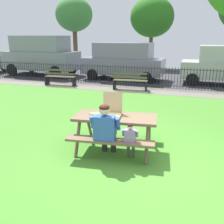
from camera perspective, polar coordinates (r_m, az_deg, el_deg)
ground at (r=6.66m, az=11.81°, el=-4.68°), size 28.00×11.44×0.02m
cobblestone_walkway at (r=11.46m, az=14.69°, el=4.47°), size 28.00×1.40×0.01m
street_asphalt at (r=15.72m, az=15.75°, el=7.78°), size 28.00×7.27×0.01m
picnic_table_foreground at (r=5.40m, az=0.74°, el=-2.70°), size 1.95×1.67×0.79m
pizza_box_open at (r=5.39m, az=-0.08°, el=0.23°), size 0.50×0.54×0.49m
pizza_slice_on_table at (r=5.52m, az=-4.20°, el=-0.34°), size 0.22×0.25×0.02m
adult_at_table at (r=4.94m, az=-1.52°, el=-3.93°), size 0.63×0.62×1.19m
child_at_table at (r=4.89m, az=4.29°, el=-6.11°), size 0.33×0.33×0.83m
iron_fence_streetside at (r=12.05m, az=15.11°, el=7.63°), size 21.17×0.03×1.03m
park_bench_left at (r=12.91m, az=-12.07°, el=7.97°), size 1.63×0.58×0.85m
park_bench_center at (r=11.54m, az=4.25°, el=7.21°), size 1.62×0.55×0.85m
parked_car_left at (r=16.57m, az=-16.25°, el=12.78°), size 4.76×2.20×2.46m
parked_car_center at (r=14.31m, az=2.67°, el=11.97°), size 4.66×2.08×2.08m
parked_car_right at (r=13.89m, az=24.17°, el=9.97°), size 3.94×1.90×1.98m
far_tree_left at (r=22.90m, az=-8.87°, el=21.55°), size 3.18×3.18×5.65m
far_tree_midleft at (r=20.81m, az=9.35°, el=21.04°), size 3.42×3.42×5.40m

